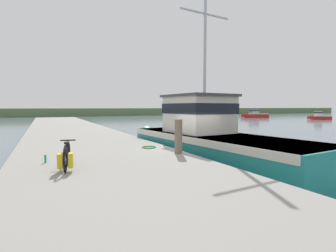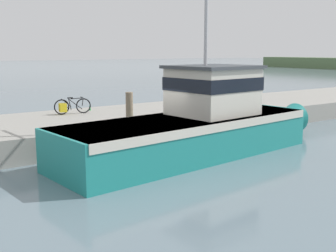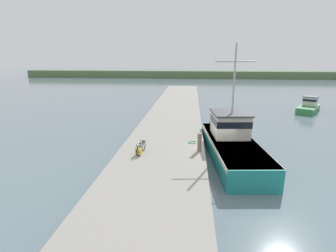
{
  "view_description": "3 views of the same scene",
  "coord_description": "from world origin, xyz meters",
  "px_view_note": "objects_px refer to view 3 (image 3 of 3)",
  "views": [
    {
      "loc": [
        -6.07,
        -9.81,
        2.74
      ],
      "look_at": [
        -1.19,
        0.4,
        1.93
      ],
      "focal_mm": 28.0,
      "sensor_mm": 36.0,
      "label": 1
    },
    {
      "loc": [
        13.37,
        -9.31,
        3.93
      ],
      "look_at": [
        0.07,
        -0.08,
        1.02
      ],
      "focal_mm": 45.0,
      "sensor_mm": 36.0,
      "label": 2
    },
    {
      "loc": [
        -2.03,
        -18.75,
        7.62
      ],
      "look_at": [
        -3.99,
        2.73,
        1.77
      ],
      "focal_mm": 28.0,
      "sensor_mm": 36.0,
      "label": 3
    }
  ],
  "objects_px": {
    "bicycle_touring": "(140,149)",
    "water_bottle_on_curb": "(136,146)",
    "mooring_post": "(199,142)",
    "boat_green_anchored": "(309,106)",
    "fishing_boat_main": "(231,142)"
  },
  "relations": [
    {
      "from": "bicycle_touring",
      "to": "water_bottle_on_curb",
      "type": "distance_m",
      "value": 1.42
    },
    {
      "from": "bicycle_touring",
      "to": "mooring_post",
      "type": "bearing_deg",
      "value": 21.99
    },
    {
      "from": "bicycle_touring",
      "to": "water_bottle_on_curb",
      "type": "bearing_deg",
      "value": 122.32
    },
    {
      "from": "bicycle_touring",
      "to": "water_bottle_on_curb",
      "type": "height_order",
      "value": "bicycle_touring"
    },
    {
      "from": "fishing_boat_main",
      "to": "water_bottle_on_curb",
      "type": "bearing_deg",
      "value": -175.72
    },
    {
      "from": "bicycle_touring",
      "to": "mooring_post",
      "type": "relative_size",
      "value": 1.32
    },
    {
      "from": "boat_green_anchored",
      "to": "water_bottle_on_curb",
      "type": "distance_m",
      "value": 27.95
    },
    {
      "from": "boat_green_anchored",
      "to": "mooring_post",
      "type": "relative_size",
      "value": 4.74
    },
    {
      "from": "bicycle_touring",
      "to": "mooring_post",
      "type": "height_order",
      "value": "mooring_post"
    },
    {
      "from": "fishing_boat_main",
      "to": "boat_green_anchored",
      "type": "height_order",
      "value": "fishing_boat_main"
    },
    {
      "from": "mooring_post",
      "to": "water_bottle_on_curb",
      "type": "xyz_separation_m",
      "value": [
        -4.65,
        0.37,
        -0.53
      ]
    },
    {
      "from": "bicycle_touring",
      "to": "water_bottle_on_curb",
      "type": "relative_size",
      "value": 6.88
    },
    {
      "from": "fishing_boat_main",
      "to": "bicycle_touring",
      "type": "relative_size",
      "value": 7.19
    },
    {
      "from": "fishing_boat_main",
      "to": "boat_green_anchored",
      "type": "bearing_deg",
      "value": 48.08
    },
    {
      "from": "fishing_boat_main",
      "to": "mooring_post",
      "type": "height_order",
      "value": "fishing_boat_main"
    }
  ]
}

